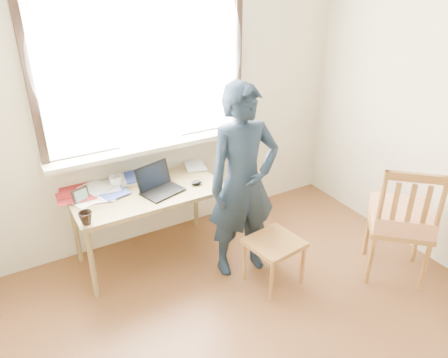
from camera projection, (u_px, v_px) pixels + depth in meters
room_shell at (301, 124)px, 2.24m from camera, size 3.52×4.02×2.61m
desk at (148, 199)px, 3.65m from camera, size 1.24×0.62×0.66m
laptop at (159, 185)px, 3.61m from camera, size 0.38×0.34×0.22m
mug_white at (116, 181)px, 3.68m from camera, size 0.16×0.16×0.09m
mug_dark at (86, 218)px, 3.16m from camera, size 0.11×0.11×0.10m
mouse at (196, 183)px, 3.71m from camera, size 0.10×0.07×0.04m
desk_clutter at (122, 186)px, 3.65m from camera, size 0.85×0.48×0.05m
book_a at (97, 189)px, 3.63m from camera, size 0.21×0.26×0.02m
book_b at (186, 167)px, 4.02m from camera, size 0.24×0.28×0.02m
picture_frame at (81, 196)px, 3.44m from camera, size 0.14×0.06×0.11m
work_chair at (274, 248)px, 3.46m from camera, size 0.44×0.43×0.40m
side_chair at (402, 218)px, 3.48m from camera, size 0.66×0.66×1.03m
person at (243, 183)px, 3.44m from camera, size 0.63×0.46×1.61m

